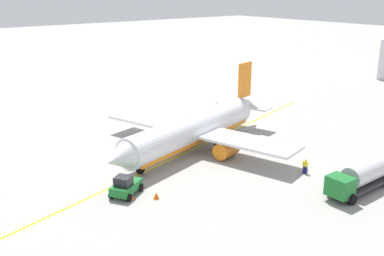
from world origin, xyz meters
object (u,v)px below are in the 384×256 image
at_px(pushback_tug, 125,186).
at_px(safety_cone_nose, 131,197).
at_px(fuel_tanker, 365,175).
at_px(refueling_worker, 305,166).
at_px(safety_cone_wingtip, 156,196).
at_px(airplane, 194,129).

height_order(pushback_tug, safety_cone_nose, pushback_tug).
bearing_deg(fuel_tanker, refueling_worker, -78.97).
bearing_deg(pushback_tug, safety_cone_wingtip, 126.35).
bearing_deg(airplane, refueling_worker, 109.19).
xyz_separation_m(safety_cone_nose, safety_cone_wingtip, (-2.07, 1.45, 0.03)).
distance_m(fuel_tanker, safety_cone_wingtip, 21.86).
height_order(fuel_tanker, refueling_worker, fuel_tanker).
distance_m(refueling_worker, safety_cone_nose, 20.28).
xyz_separation_m(fuel_tanker, safety_cone_nose, (20.50, -13.12, -1.42)).
height_order(fuel_tanker, safety_cone_wingtip, fuel_tanker).
height_order(airplane, safety_cone_nose, airplane).
bearing_deg(refueling_worker, safety_cone_nose, -18.66).
bearing_deg(refueling_worker, safety_cone_wingtip, -16.37).
bearing_deg(safety_cone_nose, refueling_worker, 161.34).
xyz_separation_m(fuel_tanker, refueling_worker, (1.29, -6.63, -0.91)).
xyz_separation_m(refueling_worker, safety_cone_wingtip, (17.14, -5.03, -0.48)).
distance_m(fuel_tanker, safety_cone_nose, 24.38).
bearing_deg(safety_cone_nose, pushback_tug, -94.26).
relative_size(fuel_tanker, safety_cone_wingtip, 15.98).
distance_m(pushback_tug, safety_cone_wingtip, 3.40).
height_order(safety_cone_nose, safety_cone_wingtip, safety_cone_wingtip).
bearing_deg(safety_cone_wingtip, pushback_tug, -53.65).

